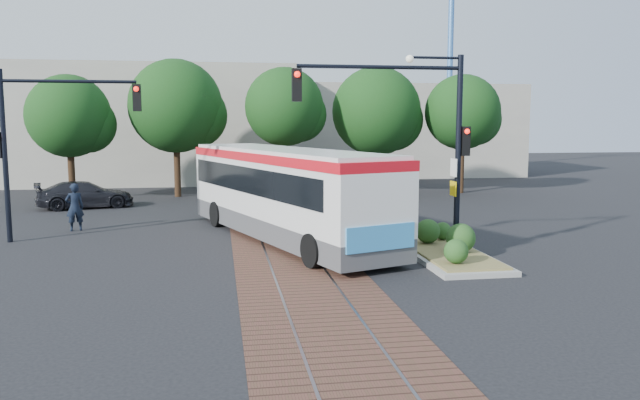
# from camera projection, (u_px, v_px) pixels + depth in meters

# --- Properties ---
(ground) EXTENTS (120.00, 120.00, 0.00)m
(ground) POSITION_uv_depth(u_px,v_px,m) (291.00, 257.00, 19.54)
(ground) COLOR black
(ground) RESTS_ON ground
(trackbed) EXTENTS (3.60, 40.00, 0.02)m
(trackbed) POSITION_uv_depth(u_px,v_px,m) (279.00, 234.00, 23.46)
(trackbed) COLOR #543026
(trackbed) RESTS_ON ground
(tree_row) EXTENTS (26.40, 5.60, 7.67)m
(tree_row) POSITION_uv_depth(u_px,v_px,m) (278.00, 110.00, 35.21)
(tree_row) COLOR #382314
(tree_row) RESTS_ON ground
(warehouses) EXTENTS (40.00, 13.00, 8.00)m
(warehouses) POSITION_uv_depth(u_px,v_px,m) (240.00, 127.00, 47.14)
(warehouses) COLOR #ADA899
(warehouses) RESTS_ON ground
(crane) EXTENTS (8.00, 0.50, 18.00)m
(crane) POSITION_uv_depth(u_px,v_px,m) (450.00, 45.00, 54.35)
(crane) COLOR #3F72B2
(crane) RESTS_ON ground
(city_bus) EXTENTS (6.51, 12.30, 3.26)m
(city_bus) POSITION_uv_depth(u_px,v_px,m) (284.00, 189.00, 22.23)
(city_bus) COLOR #474749
(city_bus) RESTS_ON ground
(traffic_island) EXTENTS (2.20, 5.20, 1.13)m
(traffic_island) POSITION_uv_depth(u_px,v_px,m) (448.00, 247.00, 19.39)
(traffic_island) COLOR gray
(traffic_island) RESTS_ON ground
(signal_pole_main) EXTENTS (5.49, 0.46, 6.00)m
(signal_pole_main) POSITION_uv_depth(u_px,v_px,m) (420.00, 123.00, 18.85)
(signal_pole_main) COLOR black
(signal_pole_main) RESTS_ON ground
(signal_pole_left) EXTENTS (4.99, 0.34, 6.00)m
(signal_pole_left) POSITION_uv_depth(u_px,v_px,m) (38.00, 132.00, 21.64)
(signal_pole_left) COLOR black
(signal_pole_left) RESTS_ON ground
(officer) EXTENTS (0.79, 0.64, 1.85)m
(officer) POSITION_uv_depth(u_px,v_px,m) (75.00, 207.00, 24.10)
(officer) COLOR black
(officer) RESTS_ON ground
(parked_car) EXTENTS (4.86, 2.93, 1.32)m
(parked_car) POSITION_uv_depth(u_px,v_px,m) (85.00, 195.00, 30.55)
(parked_car) COLOR black
(parked_car) RESTS_ON ground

